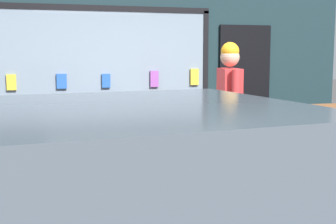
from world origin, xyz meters
TOP-DOWN VIEW (x-y plane):
  - ground_plane at (0.00, 0.00)m, footprint 40.00×40.00m
  - shopfront_facade at (-0.01, 2.39)m, footprint 7.48×0.29m
  - display_table_left at (-1.63, 1.11)m, footprint 2.98×0.62m
  - display_table_right at (1.62, 1.11)m, footprint 2.98×0.65m
  - person_browsing at (0.92, 0.46)m, footprint 0.31×0.68m
  - small_dog at (1.41, 0.32)m, footprint 0.23×0.53m

SIDE VIEW (x-z plane):
  - ground_plane at x=0.00m, z-range 0.00..0.00m
  - small_dog at x=1.41m, z-range 0.06..0.43m
  - display_table_right at x=1.62m, z-range 0.27..1.15m
  - display_table_left at x=-1.63m, z-range 0.28..1.20m
  - person_browsing at x=0.92m, z-range 0.17..1.95m
  - shopfront_facade at x=-0.01m, z-range -0.02..3.28m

